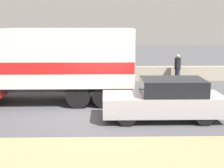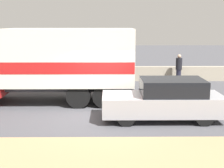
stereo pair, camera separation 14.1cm
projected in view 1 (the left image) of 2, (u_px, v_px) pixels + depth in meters
ground_plane at (104, 116)px, 12.37m from camera, size 80.00×80.00×0.00m
stone_wall_backdrop at (105, 74)px, 19.80m from camera, size 60.00×0.35×0.91m
box_truck at (52, 62)px, 14.16m from camera, size 7.98×2.58×3.38m
car_hatchback at (165, 100)px, 11.75m from camera, size 4.51×1.73×1.57m
pedestrian at (178, 68)px, 19.08m from camera, size 0.38×0.38×1.76m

